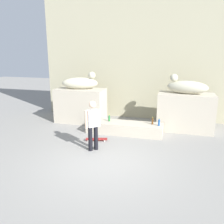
{
  "coord_description": "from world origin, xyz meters",
  "views": [
    {
      "loc": [
        1.91,
        -6.05,
        3.2
      ],
      "look_at": [
        -0.26,
        1.79,
        1.1
      ],
      "focal_mm": 37.78,
      "sensor_mm": 36.0,
      "label": 1
    }
  ],
  "objects_px": {
    "statue_reclining_right": "(186,87)",
    "bottle_brown": "(152,121)",
    "skater": "(93,124)",
    "skateboard": "(97,139)",
    "bottle_blue": "(159,123)",
    "bottle_green": "(109,118)",
    "statue_reclining_left": "(81,83)"
  },
  "relations": [
    {
      "from": "skater",
      "to": "bottle_green",
      "type": "xyz_separation_m",
      "value": [
        -0.01,
        1.95,
        -0.36
      ]
    },
    {
      "from": "statue_reclining_left",
      "to": "bottle_blue",
      "type": "bearing_deg",
      "value": -30.2
    },
    {
      "from": "statue_reclining_left",
      "to": "bottle_brown",
      "type": "height_order",
      "value": "statue_reclining_left"
    },
    {
      "from": "skateboard",
      "to": "bottle_brown",
      "type": "relative_size",
      "value": 2.83
    },
    {
      "from": "skater",
      "to": "bottle_brown",
      "type": "height_order",
      "value": "skater"
    },
    {
      "from": "statue_reclining_right",
      "to": "skater",
      "type": "relative_size",
      "value": 1.0
    },
    {
      "from": "statue_reclining_left",
      "to": "skater",
      "type": "height_order",
      "value": "statue_reclining_left"
    },
    {
      "from": "statue_reclining_right",
      "to": "bottle_blue",
      "type": "bearing_deg",
      "value": 58.56
    },
    {
      "from": "skater",
      "to": "skateboard",
      "type": "height_order",
      "value": "skater"
    },
    {
      "from": "bottle_green",
      "to": "bottle_blue",
      "type": "distance_m",
      "value": 2.0
    },
    {
      "from": "statue_reclining_right",
      "to": "skateboard",
      "type": "height_order",
      "value": "statue_reclining_right"
    },
    {
      "from": "bottle_green",
      "to": "bottle_blue",
      "type": "relative_size",
      "value": 0.96
    },
    {
      "from": "skateboard",
      "to": "statue_reclining_left",
      "type": "bearing_deg",
      "value": 109.06
    },
    {
      "from": "bottle_brown",
      "to": "bottle_green",
      "type": "bearing_deg",
      "value": -179.06
    },
    {
      "from": "statue_reclining_left",
      "to": "bottle_blue",
      "type": "xyz_separation_m",
      "value": [
        3.63,
        -1.09,
        -1.26
      ]
    },
    {
      "from": "skater",
      "to": "skateboard",
      "type": "xyz_separation_m",
      "value": [
        -0.17,
        0.82,
        -0.86
      ]
    },
    {
      "from": "statue_reclining_right",
      "to": "bottle_blue",
      "type": "distance_m",
      "value": 1.91
    },
    {
      "from": "statue_reclining_right",
      "to": "bottle_green",
      "type": "relative_size",
      "value": 5.86
    },
    {
      "from": "skateboard",
      "to": "bottle_blue",
      "type": "xyz_separation_m",
      "value": [
        2.16,
        1.06,
        0.5
      ]
    },
    {
      "from": "statue_reclining_right",
      "to": "skater",
      "type": "distance_m",
      "value": 4.27
    },
    {
      "from": "skater",
      "to": "bottle_green",
      "type": "bearing_deg",
      "value": 47.08
    },
    {
      "from": "skateboard",
      "to": "bottle_blue",
      "type": "height_order",
      "value": "bottle_blue"
    },
    {
      "from": "bottle_green",
      "to": "bottle_blue",
      "type": "height_order",
      "value": "bottle_blue"
    },
    {
      "from": "statue_reclining_left",
      "to": "skater",
      "type": "bearing_deg",
      "value": -74.52
    },
    {
      "from": "statue_reclining_left",
      "to": "bottle_green",
      "type": "distance_m",
      "value": 2.3
    },
    {
      "from": "statue_reclining_left",
      "to": "skater",
      "type": "distance_m",
      "value": 3.51
    },
    {
      "from": "skateboard",
      "to": "bottle_brown",
      "type": "xyz_separation_m",
      "value": [
        1.9,
        1.16,
        0.5
      ]
    },
    {
      "from": "statue_reclining_right",
      "to": "bottle_brown",
      "type": "xyz_separation_m",
      "value": [
        -1.19,
        -0.99,
        -1.26
      ]
    },
    {
      "from": "skater",
      "to": "bottle_blue",
      "type": "height_order",
      "value": "skater"
    },
    {
      "from": "skateboard",
      "to": "bottle_green",
      "type": "xyz_separation_m",
      "value": [
        0.16,
        1.13,
        0.49
      ]
    },
    {
      "from": "statue_reclining_right",
      "to": "skateboard",
      "type": "relative_size",
      "value": 2.02
    },
    {
      "from": "statue_reclining_left",
      "to": "bottle_blue",
      "type": "relative_size",
      "value": 5.67
    }
  ]
}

